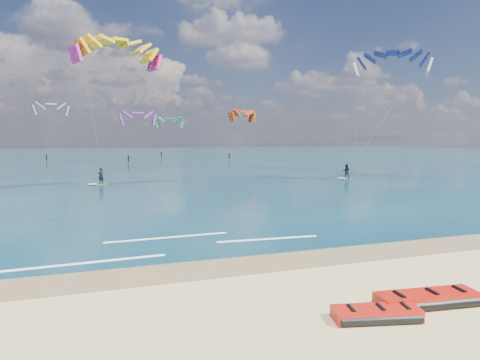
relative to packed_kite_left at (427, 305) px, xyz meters
The scene contains 9 objects.
ground 42.78m from the packed_kite_left, 98.43° to the left, with size 320.00×320.00×0.00m, color tan.
wet_sand_strip 8.23m from the packed_kite_left, 139.68° to the left, with size 320.00×2.40×0.01m, color brown.
sea 106.51m from the packed_kite_left, 93.38° to the left, with size 320.00×200.00×0.04m, color #0A2A39.
packed_kite_left is the anchor object (origin of this frame).
packed_kite_mid 1.98m from the packed_kite_left, 169.88° to the right, with size 2.42×1.06×0.39m, color red, non-canonical shape.
kitesurfer_main 33.99m from the packed_kite_left, 102.53° to the left, with size 8.17×8.94×14.42m.
kitesurfer_far 37.43m from the packed_kite_left, 56.81° to the left, with size 8.55×8.22×15.04m.
shoreline_foam 10.39m from the packed_kite_left, 122.26° to the left, with size 13.25×3.60×0.01m.
distant_kites 82.20m from the packed_kite_left, 99.54° to the left, with size 79.93×33.02×12.66m.
Camera 1 is at (-2.45, -11.54, 4.66)m, focal length 32.00 mm.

